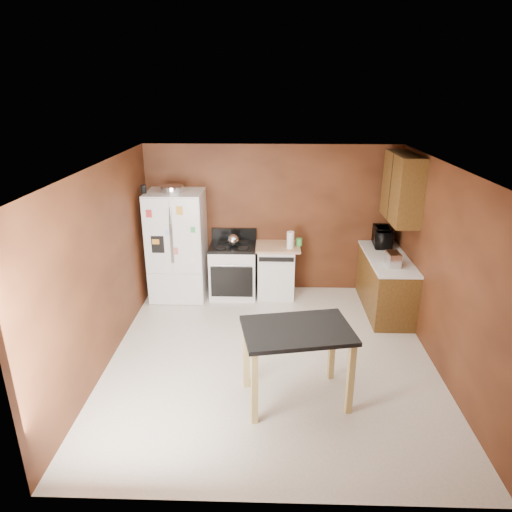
{
  "coord_description": "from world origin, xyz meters",
  "views": [
    {
      "loc": [
        -0.04,
        -5.18,
        3.37
      ],
      "look_at": [
        -0.22,
        0.85,
        1.11
      ],
      "focal_mm": 32.0,
      "sensor_mm": 36.0,
      "label": 1
    }
  ],
  "objects_px": {
    "toaster": "(393,259)",
    "microwave": "(382,237)",
    "gas_range": "(233,269)",
    "island": "(297,340)",
    "refrigerator": "(177,246)",
    "dishwasher": "(276,270)",
    "pen_cup": "(144,189)",
    "green_canister": "(299,242)",
    "roasting_pan": "(172,189)",
    "kettle": "(233,240)",
    "paper_towel": "(290,240)"
  },
  "relations": [
    {
      "from": "toaster",
      "to": "refrigerator",
      "type": "distance_m",
      "value": 3.41
    },
    {
      "from": "microwave",
      "to": "gas_range",
      "type": "distance_m",
      "value": 2.53
    },
    {
      "from": "pen_cup",
      "to": "dishwasher",
      "type": "height_order",
      "value": "pen_cup"
    },
    {
      "from": "pen_cup",
      "to": "island",
      "type": "distance_m",
      "value": 3.61
    },
    {
      "from": "island",
      "to": "gas_range",
      "type": "bearing_deg",
      "value": 108.41
    },
    {
      "from": "kettle",
      "to": "paper_towel",
      "type": "relative_size",
      "value": 0.7
    },
    {
      "from": "pen_cup",
      "to": "island",
      "type": "xyz_separation_m",
      "value": [
        2.27,
        -2.58,
        -1.1
      ]
    },
    {
      "from": "pen_cup",
      "to": "microwave",
      "type": "xyz_separation_m",
      "value": [
        3.82,
        0.23,
        -0.83
      ]
    },
    {
      "from": "roasting_pan",
      "to": "gas_range",
      "type": "relative_size",
      "value": 0.33
    },
    {
      "from": "kettle",
      "to": "microwave",
      "type": "relative_size",
      "value": 0.39
    },
    {
      "from": "gas_range",
      "to": "dishwasher",
      "type": "distance_m",
      "value": 0.72
    },
    {
      "from": "green_canister",
      "to": "refrigerator",
      "type": "bearing_deg",
      "value": -177.07
    },
    {
      "from": "gas_range",
      "to": "island",
      "type": "bearing_deg",
      "value": -71.59
    },
    {
      "from": "green_canister",
      "to": "roasting_pan",
      "type": "bearing_deg",
      "value": -177.71
    },
    {
      "from": "kettle",
      "to": "island",
      "type": "distance_m",
      "value": 2.88
    },
    {
      "from": "paper_towel",
      "to": "green_canister",
      "type": "relative_size",
      "value": 2.3
    },
    {
      "from": "refrigerator",
      "to": "island",
      "type": "xyz_separation_m",
      "value": [
        1.83,
        -2.7,
        -0.14
      ]
    },
    {
      "from": "pen_cup",
      "to": "dishwasher",
      "type": "xyz_separation_m",
      "value": [
        2.08,
        0.2,
        -1.41
      ]
    },
    {
      "from": "green_canister",
      "to": "toaster",
      "type": "bearing_deg",
      "value": -34.04
    },
    {
      "from": "pen_cup",
      "to": "green_canister",
      "type": "relative_size",
      "value": 1.05
    },
    {
      "from": "gas_range",
      "to": "green_canister",
      "type": "bearing_deg",
      "value": 2.2
    },
    {
      "from": "toaster",
      "to": "microwave",
      "type": "height_order",
      "value": "microwave"
    },
    {
      "from": "refrigerator",
      "to": "island",
      "type": "height_order",
      "value": "refrigerator"
    },
    {
      "from": "refrigerator",
      "to": "green_canister",
      "type": "bearing_deg",
      "value": 2.93
    },
    {
      "from": "gas_range",
      "to": "island",
      "type": "xyz_separation_m",
      "value": [
        0.92,
        -2.76,
        0.3
      ]
    },
    {
      "from": "roasting_pan",
      "to": "gas_range",
      "type": "height_order",
      "value": "roasting_pan"
    },
    {
      "from": "pen_cup",
      "to": "green_canister",
      "type": "bearing_deg",
      "value": 5.02
    },
    {
      "from": "toaster",
      "to": "microwave",
      "type": "relative_size",
      "value": 0.56
    },
    {
      "from": "toaster",
      "to": "gas_range",
      "type": "height_order",
      "value": "toaster"
    },
    {
      "from": "paper_towel",
      "to": "island",
      "type": "bearing_deg",
      "value": -90.6
    },
    {
      "from": "green_canister",
      "to": "refrigerator",
      "type": "distance_m",
      "value": 2.01
    },
    {
      "from": "pen_cup",
      "to": "refrigerator",
      "type": "xyz_separation_m",
      "value": [
        0.45,
        0.11,
        -0.96
      ]
    },
    {
      "from": "microwave",
      "to": "gas_range",
      "type": "relative_size",
      "value": 0.45
    },
    {
      "from": "dishwasher",
      "to": "microwave",
      "type": "bearing_deg",
      "value": 0.96
    },
    {
      "from": "paper_towel",
      "to": "island",
      "type": "xyz_separation_m",
      "value": [
        -0.03,
        -2.66,
        -0.26
      ]
    },
    {
      "from": "microwave",
      "to": "refrigerator",
      "type": "height_order",
      "value": "refrigerator"
    },
    {
      "from": "kettle",
      "to": "refrigerator",
      "type": "bearing_deg",
      "value": -178.52
    },
    {
      "from": "kettle",
      "to": "microwave",
      "type": "height_order",
      "value": "microwave"
    },
    {
      "from": "kettle",
      "to": "refrigerator",
      "type": "xyz_separation_m",
      "value": [
        -0.92,
        -0.02,
        -0.1
      ]
    },
    {
      "from": "microwave",
      "to": "refrigerator",
      "type": "xyz_separation_m",
      "value": [
        -3.37,
        -0.11,
        -0.14
      ]
    },
    {
      "from": "roasting_pan",
      "to": "green_canister",
      "type": "xyz_separation_m",
      "value": [
        2.03,
        0.08,
        -0.9
      ]
    },
    {
      "from": "toaster",
      "to": "dishwasher",
      "type": "height_order",
      "value": "toaster"
    },
    {
      "from": "green_canister",
      "to": "gas_range",
      "type": "bearing_deg",
      "value": -177.8
    },
    {
      "from": "pen_cup",
      "to": "island",
      "type": "height_order",
      "value": "pen_cup"
    },
    {
      "from": "kettle",
      "to": "green_canister",
      "type": "height_order",
      "value": "kettle"
    },
    {
      "from": "kettle",
      "to": "paper_towel",
      "type": "distance_m",
      "value": 0.94
    },
    {
      "from": "dishwasher",
      "to": "pen_cup",
      "type": "bearing_deg",
      "value": -174.56
    },
    {
      "from": "kettle",
      "to": "island",
      "type": "height_order",
      "value": "kettle"
    },
    {
      "from": "toaster",
      "to": "microwave",
      "type": "bearing_deg",
      "value": 83.56
    },
    {
      "from": "roasting_pan",
      "to": "microwave",
      "type": "xyz_separation_m",
      "value": [
        3.4,
        0.09,
        -0.81
      ]
    }
  ]
}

